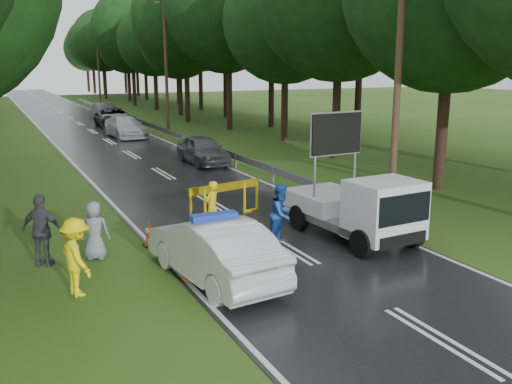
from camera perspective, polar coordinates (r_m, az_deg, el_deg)
ground at (r=16.01m, az=3.17°, el=-5.65°), size 160.00×160.00×0.00m
road at (r=44.19m, az=-16.03°, el=5.84°), size 7.00×140.00×0.02m
guardrail at (r=44.57m, az=-11.28°, el=6.84°), size 0.12×60.06×0.70m
utility_pole_near at (r=19.78m, az=14.09°, el=12.47°), size 1.40×0.24×10.00m
utility_pole_mid at (r=43.14m, az=-9.00°, el=12.75°), size 1.40×0.24×10.00m
utility_pole_far at (r=68.43m, az=-15.51°, el=12.47°), size 1.40×0.24×10.00m
police_sedan at (r=13.57m, az=-4.20°, el=-5.80°), size 2.09×4.67×1.64m
work_truck at (r=16.69m, az=10.21°, el=-1.56°), size 2.28×4.64×3.60m
barrier at (r=19.00m, az=-3.11°, el=0.06°), size 2.74×0.62×1.15m
officer at (r=17.33m, az=-4.42°, el=-1.49°), size 0.69×0.64×1.59m
civilian at (r=16.21m, az=2.57°, el=-2.21°), size 1.06×1.01×1.73m
bystander_left at (r=13.25m, az=-17.52°, el=-6.22°), size 0.91×1.27×1.78m
bystander_mid at (r=15.39m, az=-20.59°, el=-3.62°), size 1.16×1.01×1.87m
bystander_right at (r=15.53m, az=-15.84°, el=-3.72°), size 0.90×0.79×1.56m
queue_car_first at (r=29.04m, az=-5.35°, el=4.23°), size 1.72×4.25×1.45m
queue_car_second at (r=40.26m, az=-12.96°, el=6.39°), size 2.37×5.13×1.45m
queue_car_third at (r=46.22m, az=-13.89°, el=7.18°), size 2.57×5.44×1.50m
queue_car_fourth at (r=52.16m, az=-14.85°, el=7.76°), size 1.72×4.66×1.52m
cone_near_left at (r=13.78m, az=-7.00°, el=-7.51°), size 0.30×0.30×0.64m
cone_center at (r=15.58m, az=0.87°, el=-4.72°), size 0.36×0.36×0.77m
cone_far at (r=19.32m, az=2.13°, el=-1.15°), size 0.39×0.39×0.82m
cone_left_mid at (r=16.37m, az=-10.59°, el=-4.08°), size 0.36×0.36×0.77m
cone_right at (r=18.78m, az=9.61°, el=-1.86°), size 0.35×0.35×0.74m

